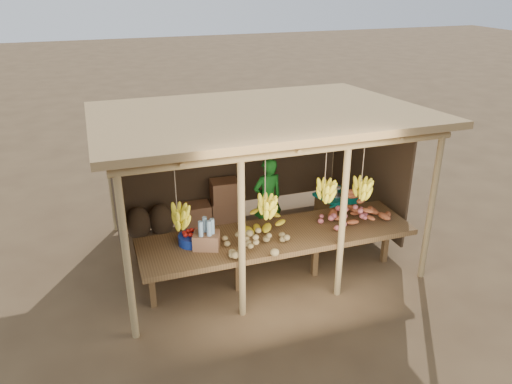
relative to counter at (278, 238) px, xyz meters
name	(u,v)px	position (x,y,z in m)	size (l,w,h in m)	color
ground	(256,251)	(0.00, 0.95, -0.74)	(60.00, 60.00, 0.00)	brown
stall_structure	(255,143)	(-0.06, 0.81, 1.16)	(4.70, 3.50, 2.43)	#A28453
counter	(278,238)	(0.00, 0.00, 0.00)	(3.90, 1.05, 0.80)	brown
potato_heap	(259,236)	(-0.37, -0.28, 0.24)	(0.96, 0.57, 0.36)	olive
sweet_potato_heap	(359,207)	(1.32, 0.07, 0.24)	(0.94, 0.56, 0.36)	#A34F2A
onion_heap	(347,212)	(1.08, -0.01, 0.24)	(0.84, 0.51, 0.36)	#C76064
banana_pile	(262,216)	(-0.14, 0.26, 0.24)	(0.67, 0.40, 0.35)	yellow
tomato_basin	(192,238)	(-1.20, 0.13, 0.14)	(0.37, 0.37, 0.19)	navy
bottle_box	(206,237)	(-1.04, -0.04, 0.23)	(0.41, 0.37, 0.43)	brown
vendor	(268,199)	(0.33, 1.33, -0.02)	(0.52, 0.34, 1.43)	#17671A
tarp_crate	(336,208)	(1.66, 1.39, -0.42)	(0.78, 0.72, 0.77)	brown
carton_stack	(216,205)	(-0.36, 2.15, -0.40)	(1.05, 0.42, 0.77)	brown
burlap_sacks	(150,219)	(-1.54, 2.15, -0.48)	(0.84, 0.44, 0.59)	#402E1D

